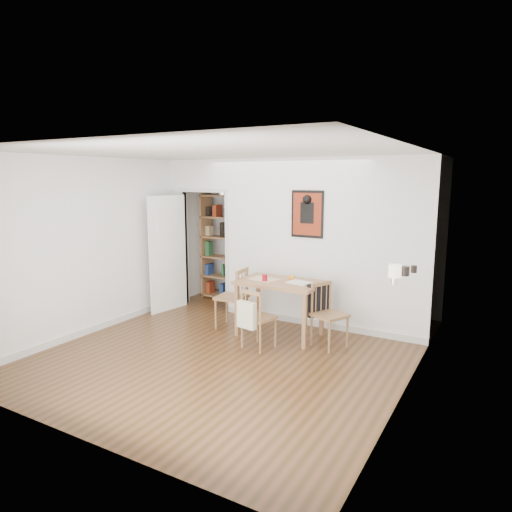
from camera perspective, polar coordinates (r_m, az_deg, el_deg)
The scene contains 15 objects.
ground at distance 6.39m, azimuth -2.08°, elevation -11.31°, with size 5.20×5.20×0.00m, color brown.
room_shell at distance 7.17m, azimuth 4.18°, elevation 1.73°, with size 5.20×5.20×5.20m.
dining_table at distance 6.64m, azimuth 2.98°, elevation -3.98°, with size 1.20×0.77×0.82m.
chair_left at distance 7.06m, azimuth -3.07°, elevation -5.25°, with size 0.51×0.51×0.94m.
chair_right at distance 6.34m, azimuth 9.06°, elevation -7.22°, with size 0.62×0.59×0.89m.
chair_front at distance 6.22m, azimuth 0.27°, elevation -7.76°, with size 0.49×0.53×0.83m.
bookshelf at distance 8.68m, azimuth -4.14°, elevation 1.09°, with size 0.84×0.34×2.01m.
fireplace at distance 5.66m, azimuth 18.43°, elevation -8.02°, with size 0.45×1.25×1.16m.
red_glass at distance 6.59m, azimuth 1.09°, elevation -2.74°, with size 0.08×0.08×0.10m, color maroon.
orange_fruit at distance 6.67m, azimuth 4.49°, elevation -2.69°, with size 0.08×0.08×0.08m, color orange.
placemat at distance 6.73m, azimuth 0.97°, elevation -2.90°, with size 0.41×0.31×0.00m, color beige.
notebook at distance 6.51m, azimuth 5.42°, elevation -3.31°, with size 0.31×0.23×0.02m, color silver.
mantel_lamp at distance 5.12m, azimuth 16.97°, elevation -1.95°, with size 0.14×0.14×0.22m.
ceramic_jar_a at distance 5.63m, azimuth 18.18°, elevation -1.80°, with size 0.09×0.09×0.11m, color black.
ceramic_jar_b at distance 5.85m, azimuth 19.14°, elevation -1.55°, with size 0.07×0.07×0.09m, color black.
Camera 1 is at (3.14, -5.07, 2.30)m, focal length 32.00 mm.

